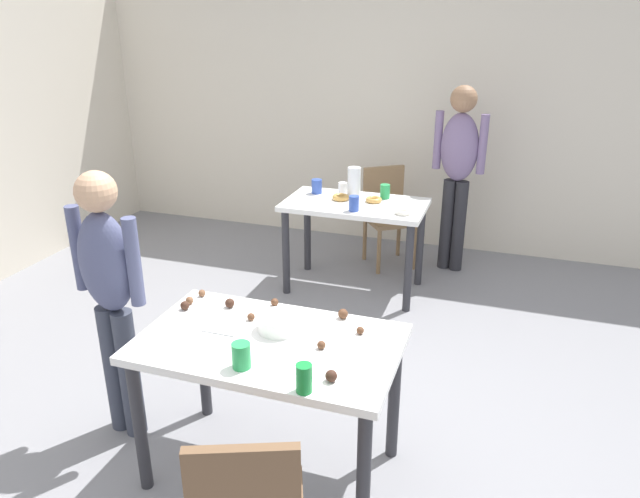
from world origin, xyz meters
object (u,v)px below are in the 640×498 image
object	(u,v)px
mixing_bowl	(279,323)
soda_can	(304,378)
dining_table_far	(355,217)
pitcher_far	(354,183)
person_girl_near	(109,286)
person_adult_far	(458,162)
dining_table_near	(269,360)
chair_far_table	(387,210)

from	to	relation	value
mixing_bowl	soda_can	distance (m)	0.51
dining_table_far	pitcher_far	world-z (taller)	pitcher_far
person_girl_near	soda_can	size ratio (longest dim) A/B	12.01
dining_table_far	mixing_bowl	distance (m)	2.09
person_girl_near	person_adult_far	size ratio (longest dim) A/B	0.91
mixing_bowl	soda_can	world-z (taller)	soda_can
dining_table_far	person_girl_near	xyz separation A→B (m)	(-0.69, -2.14, 0.24)
dining_table_near	person_adult_far	world-z (taller)	person_adult_far
dining_table_near	soda_can	xyz separation A→B (m)	(0.29, -0.32, 0.17)
dining_table_near	person_girl_near	distance (m)	0.91
mixing_bowl	dining_table_far	bearing A→B (deg)	95.58
dining_table_far	soda_can	xyz separation A→B (m)	(0.48, -2.49, 0.18)
person_adult_far	soda_can	size ratio (longest dim) A/B	13.16
person_girl_near	mixing_bowl	world-z (taller)	person_girl_near
dining_table_near	soda_can	bearing A→B (deg)	-47.84
person_girl_near	person_adult_far	xyz separation A→B (m)	(1.39, 2.82, 0.10)
chair_far_table	pitcher_far	size ratio (longest dim) A/B	3.47
chair_far_table	mixing_bowl	xyz separation A→B (m)	(0.08, -2.73, 0.29)
dining_table_far	soda_can	bearing A→B (deg)	-79.04
chair_far_table	mixing_bowl	world-z (taller)	chair_far_table
person_girl_near	pitcher_far	distance (m)	2.34
dining_table_near	person_girl_near	bearing A→B (deg)	177.49
person_adult_far	soda_can	world-z (taller)	person_adult_far
chair_far_table	soda_can	xyz separation A→B (m)	(0.36, -3.15, 0.31)
dining_table_near	person_girl_near	world-z (taller)	person_girl_near
mixing_bowl	person_adult_far	bearing A→B (deg)	79.64
soda_can	mixing_bowl	bearing A→B (deg)	123.68
chair_far_table	soda_can	distance (m)	3.19
mixing_bowl	soda_can	xyz separation A→B (m)	(0.28, -0.42, 0.02)
soda_can	person_girl_near	bearing A→B (deg)	162.92
dining_table_far	person_girl_near	world-z (taller)	person_girl_near
person_adult_far	pitcher_far	xyz separation A→B (m)	(-0.75, -0.57, -0.10)
dining_table_near	person_adult_far	size ratio (longest dim) A/B	0.75
dining_table_near	chair_far_table	size ratio (longest dim) A/B	1.38
mixing_bowl	pitcher_far	size ratio (longest dim) A/B	0.79
pitcher_far	person_adult_far	bearing A→B (deg)	36.92
person_girl_near	mixing_bowl	bearing A→B (deg)	3.92
soda_can	dining_table_far	bearing A→B (deg)	100.96
chair_far_table	person_girl_near	world-z (taller)	person_girl_near
person_adult_far	pitcher_far	world-z (taller)	person_adult_far
mixing_bowl	pitcher_far	world-z (taller)	pitcher_far
dining_table_near	dining_table_far	world-z (taller)	same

